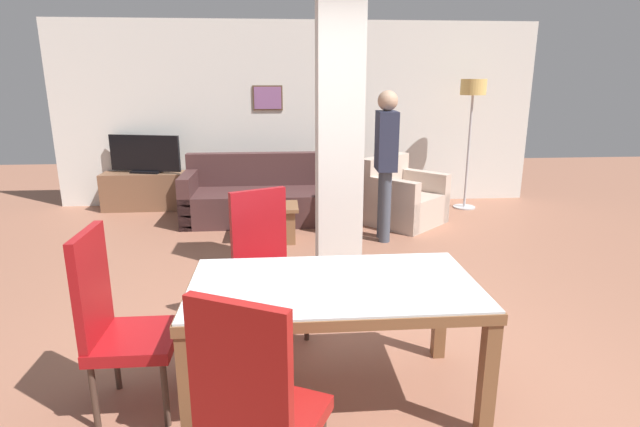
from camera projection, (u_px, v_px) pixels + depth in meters
ground_plane at (333, 396)px, 3.05m from camera, size 18.00×18.00×0.00m
back_wall at (298, 115)px, 7.52m from camera, size 7.20×0.09×2.70m
divider_pillar at (339, 141)px, 4.39m from camera, size 0.39×0.39×2.70m
dining_table at (333, 307)px, 2.90m from camera, size 1.66×0.90×0.75m
dining_chair_head_left at (117, 319)px, 2.81m from camera, size 0.46×0.46×1.09m
dining_chair_near_left at (255, 405)px, 2.06m from camera, size 0.62×0.62×1.09m
dining_chair_far_left at (266, 260)px, 3.71m from camera, size 0.61×0.61×1.09m
sofa at (264, 198)px, 6.81m from camera, size 2.14×0.93×0.87m
armchair at (402, 201)px, 6.66m from camera, size 1.23×1.23×0.87m
coffee_table at (271, 222)px, 5.93m from camera, size 0.66×0.49×0.43m
bottle at (282, 199)px, 5.80m from camera, size 0.06×0.06×0.23m
tv_stand at (148, 191)px, 7.36m from camera, size 1.29×0.40×0.55m
tv_screen at (145, 155)px, 7.22m from camera, size 1.04×0.31×0.55m
floor_lamp at (472, 99)px, 7.09m from camera, size 0.36×0.36×1.87m
standing_person at (386, 156)px, 5.76m from camera, size 0.24×0.39×1.75m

